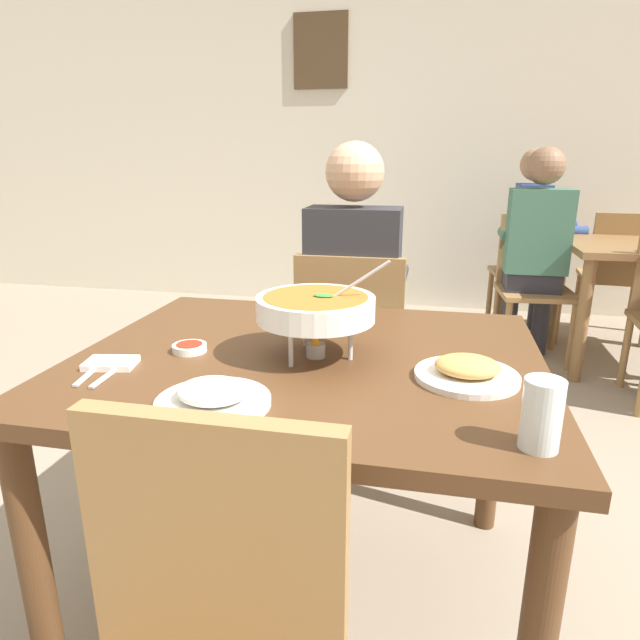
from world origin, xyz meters
TOP-DOWN VIEW (x-y plane):
  - ground_plane at (0.00, 0.00)m, footprint 16.00×16.00m
  - cafe_rear_partition at (0.00, 3.43)m, footprint 10.00×0.10m
  - picture_frame_hung at (-0.67, 3.37)m, footprint 0.44×0.03m
  - dining_table_main at (0.00, 0.00)m, footprint 1.19×0.99m
  - chair_diner_main at (-0.00, 0.78)m, footprint 0.44×0.44m
  - diner_main at (0.00, 0.81)m, footprint 0.40×0.45m
  - curry_bowl at (0.02, -0.01)m, footprint 0.33×0.30m
  - rice_plate at (-0.12, -0.34)m, footprint 0.24×0.24m
  - appetizer_plate at (0.40, -0.08)m, footprint 0.24×0.24m
  - sauce_dish at (-0.31, -0.04)m, footprint 0.09×0.09m
  - napkin_folded at (-0.46, -0.18)m, footprint 0.13×0.10m
  - fork_utensil at (-0.48, -0.23)m, footprint 0.04×0.17m
  - spoon_utensil at (-0.43, -0.23)m, footprint 0.02×0.17m
  - drink_glass at (0.51, -0.38)m, footprint 0.07×0.07m
  - chair_bg_middle at (0.94, 2.32)m, footprint 0.47×0.47m
  - chair_bg_right at (1.05, 2.83)m, footprint 0.48×0.48m
  - chair_bg_corner at (1.55, 2.72)m, footprint 0.48×0.48m
  - patron_bg_middle at (0.91, 2.24)m, footprint 0.40×0.45m
  - patron_bg_right at (0.99, 2.79)m, footprint 0.45×0.40m

SIDE VIEW (x-z plane):
  - ground_plane at x=0.00m, z-range 0.00..0.00m
  - chair_diner_main at x=0.00m, z-range 0.06..0.96m
  - chair_bg_middle at x=0.94m, z-range 0.06..0.96m
  - chair_bg_right at x=1.05m, z-range 0.06..0.96m
  - chair_bg_corner at x=1.55m, z-range 0.06..0.96m
  - dining_table_main at x=0.00m, z-range 0.27..1.03m
  - diner_main at x=0.00m, z-range 0.09..1.40m
  - patron_bg_middle at x=0.91m, z-range 0.09..1.40m
  - patron_bg_right at x=0.99m, z-range 0.09..1.40m
  - fork_utensil at x=-0.48m, z-range 0.76..0.77m
  - spoon_utensil at x=-0.43m, z-range 0.76..0.77m
  - napkin_folded at x=-0.46m, z-range 0.76..0.78m
  - sauce_dish at x=-0.31m, z-range 0.76..0.78m
  - rice_plate at x=-0.12m, z-range 0.75..0.81m
  - appetizer_plate at x=0.40m, z-range 0.75..0.81m
  - drink_glass at x=0.51m, z-range 0.75..0.88m
  - curry_bowl at x=0.02m, z-range 0.76..1.02m
  - cafe_rear_partition at x=0.00m, z-range 0.00..3.00m
  - picture_frame_hung at x=-0.67m, z-range 1.78..2.34m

